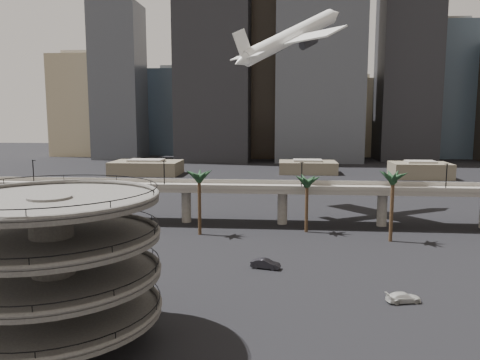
# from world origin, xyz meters

# --- Properties ---
(ground) EXTENTS (700.00, 700.00, 0.00)m
(ground) POSITION_xyz_m (0.00, 0.00, 0.00)
(ground) COLOR black
(ground) RESTS_ON ground
(parking_ramp) EXTENTS (22.20, 22.20, 17.35)m
(parking_ramp) POSITION_xyz_m (-13.00, -4.00, 9.84)
(parking_ramp) COLOR #454240
(parking_ramp) RESTS_ON ground
(overpass) EXTENTS (130.00, 9.30, 14.70)m
(overpass) POSITION_xyz_m (0.00, 55.00, 7.34)
(overpass) COLOR slate
(overpass) RESTS_ON ground
(palm_trees) EXTENTS (42.40, 10.40, 14.00)m
(palm_trees) POSITION_xyz_m (14.02, 44.65, 11.43)
(palm_trees) COLOR #452F1D
(palm_trees) RESTS_ON ground
(low_buildings) EXTENTS (135.00, 27.50, 6.80)m
(low_buildings) POSITION_xyz_m (6.89, 142.30, 2.86)
(low_buildings) COLOR brown
(low_buildings) RESTS_ON ground
(skyline) EXTENTS (269.00, 86.00, 132.85)m
(skyline) POSITION_xyz_m (15.12, 217.08, 48.63)
(skyline) COLOR gray
(skyline) RESTS_ON ground
(airborne_jet) EXTENTS (29.49, 28.99, 18.98)m
(airborne_jet) POSITION_xyz_m (12.53, 71.21, 43.56)
(airborne_jet) COLOR silver
(airborne_jet) RESTS_ON ground
(car_a) EXTENTS (4.40, 2.81, 1.40)m
(car_a) POSITION_xyz_m (-10.66, 11.98, 0.70)
(car_a) COLOR #C3461B
(car_a) RESTS_ON ground
(car_b) EXTENTS (4.98, 2.71, 1.56)m
(car_b) POSITION_xyz_m (8.22, 23.47, 0.78)
(car_b) COLOR black
(car_b) RESTS_ON ground
(car_c) EXTENTS (4.89, 2.86, 1.33)m
(car_c) POSITION_xyz_m (26.75, 11.36, 0.67)
(car_c) COLOR silver
(car_c) RESTS_ON ground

